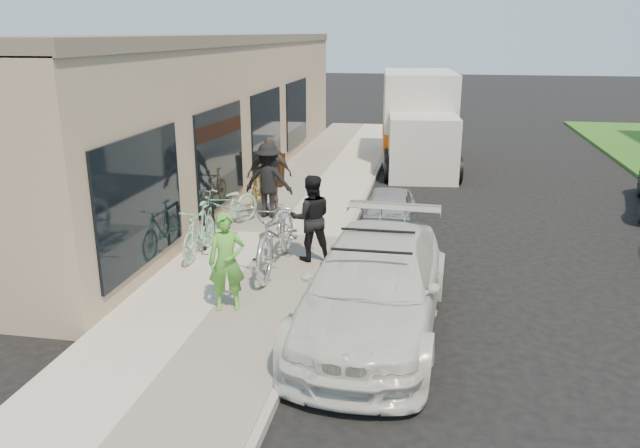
{
  "coord_description": "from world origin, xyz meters",
  "views": [
    {
      "loc": [
        1.28,
        -9.36,
        4.29
      ],
      "look_at": [
        -0.62,
        0.97,
        1.05
      ],
      "focal_mm": 35.0,
      "sensor_mm": 36.0,
      "label": 1
    }
  ],
  "objects_px": {
    "sedan_silver": "(388,212)",
    "bystander_a": "(269,180)",
    "moving_truck": "(418,124)",
    "cruiser_bike_a": "(199,230)",
    "tandem_bike": "(277,232)",
    "sedan_white": "(374,286)",
    "cruiser_bike_b": "(225,206)",
    "man_standing": "(311,218)",
    "sandwich_board": "(273,170)",
    "bike_rack": "(209,222)",
    "cruiser_bike_c": "(259,189)",
    "bystander_b": "(270,175)",
    "woman_rider": "(227,262)"
  },
  "relations": [
    {
      "from": "moving_truck",
      "to": "bystander_a",
      "type": "xyz_separation_m",
      "value": [
        -3.16,
        -7.69,
        -0.32
      ]
    },
    {
      "from": "sandwich_board",
      "to": "bystander_b",
      "type": "bearing_deg",
      "value": -72.58
    },
    {
      "from": "cruiser_bike_a",
      "to": "cruiser_bike_b",
      "type": "bearing_deg",
      "value": 92.29
    },
    {
      "from": "sandwich_board",
      "to": "sedan_white",
      "type": "height_order",
      "value": "sedan_white"
    },
    {
      "from": "moving_truck",
      "to": "cruiser_bike_a",
      "type": "relative_size",
      "value": 3.79
    },
    {
      "from": "cruiser_bike_b",
      "to": "bystander_b",
      "type": "relative_size",
      "value": 1.04
    },
    {
      "from": "moving_truck",
      "to": "bystander_a",
      "type": "distance_m",
      "value": 8.32
    },
    {
      "from": "cruiser_bike_b",
      "to": "cruiser_bike_c",
      "type": "distance_m",
      "value": 1.77
    },
    {
      "from": "moving_truck",
      "to": "bystander_b",
      "type": "height_order",
      "value": "moving_truck"
    },
    {
      "from": "sedan_silver",
      "to": "tandem_bike",
      "type": "bearing_deg",
      "value": -122.9
    },
    {
      "from": "bystander_b",
      "to": "cruiser_bike_a",
      "type": "bearing_deg",
      "value": -125.74
    },
    {
      "from": "sandwich_board",
      "to": "man_standing",
      "type": "height_order",
      "value": "man_standing"
    },
    {
      "from": "sandwich_board",
      "to": "sedan_white",
      "type": "relative_size",
      "value": 0.18
    },
    {
      "from": "man_standing",
      "to": "sandwich_board",
      "type": "bearing_deg",
      "value": -85.24
    },
    {
      "from": "bike_rack",
      "to": "moving_truck",
      "type": "bearing_deg",
      "value": 69.09
    },
    {
      "from": "sandwich_board",
      "to": "cruiser_bike_c",
      "type": "distance_m",
      "value": 2.14
    },
    {
      "from": "cruiser_bike_c",
      "to": "bystander_a",
      "type": "relative_size",
      "value": 0.86
    },
    {
      "from": "sedan_silver",
      "to": "tandem_bike",
      "type": "distance_m",
      "value": 3.37
    },
    {
      "from": "cruiser_bike_b",
      "to": "cruiser_bike_c",
      "type": "xyz_separation_m",
      "value": [
        0.26,
        1.75,
        -0.05
      ]
    },
    {
      "from": "cruiser_bike_c",
      "to": "bystander_b",
      "type": "relative_size",
      "value": 0.82
    },
    {
      "from": "sedan_white",
      "to": "cruiser_bike_b",
      "type": "distance_m",
      "value": 5.49
    },
    {
      "from": "bystander_a",
      "to": "cruiser_bike_b",
      "type": "bearing_deg",
      "value": 56.63
    },
    {
      "from": "tandem_bike",
      "to": "cruiser_bike_c",
      "type": "height_order",
      "value": "tandem_bike"
    },
    {
      "from": "sedan_white",
      "to": "tandem_bike",
      "type": "xyz_separation_m",
      "value": [
        -1.95,
        1.9,
        0.13
      ]
    },
    {
      "from": "sedan_white",
      "to": "cruiser_bike_c",
      "type": "height_order",
      "value": "sedan_white"
    },
    {
      "from": "cruiser_bike_b",
      "to": "man_standing",
      "type": "bearing_deg",
      "value": -6.67
    },
    {
      "from": "sedan_white",
      "to": "woman_rider",
      "type": "height_order",
      "value": "woman_rider"
    },
    {
      "from": "sedan_silver",
      "to": "bystander_a",
      "type": "relative_size",
      "value": 1.67
    },
    {
      "from": "moving_truck",
      "to": "man_standing",
      "type": "relative_size",
      "value": 3.86
    },
    {
      "from": "cruiser_bike_c",
      "to": "moving_truck",
      "type": "bearing_deg",
      "value": 60.98
    },
    {
      "from": "sedan_white",
      "to": "sedan_silver",
      "type": "bearing_deg",
      "value": 94.73
    },
    {
      "from": "woman_rider",
      "to": "cruiser_bike_c",
      "type": "relative_size",
      "value": 1.04
    },
    {
      "from": "cruiser_bike_a",
      "to": "bystander_b",
      "type": "bearing_deg",
      "value": 79.5
    },
    {
      "from": "tandem_bike",
      "to": "cruiser_bike_c",
      "type": "distance_m",
      "value": 4.2
    },
    {
      "from": "sedan_silver",
      "to": "bystander_a",
      "type": "distance_m",
      "value": 2.87
    },
    {
      "from": "moving_truck",
      "to": "tandem_bike",
      "type": "distance_m",
      "value": 11.08
    },
    {
      "from": "cruiser_bike_b",
      "to": "sedan_white",
      "type": "bearing_deg",
      "value": -18.2
    },
    {
      "from": "sedan_silver",
      "to": "bystander_a",
      "type": "xyz_separation_m",
      "value": [
        -2.81,
        0.34,
        0.53
      ]
    },
    {
      "from": "bike_rack",
      "to": "cruiser_bike_a",
      "type": "bearing_deg",
      "value": -88.92
    },
    {
      "from": "sedan_white",
      "to": "cruiser_bike_a",
      "type": "distance_m",
      "value": 4.23
    },
    {
      "from": "cruiser_bike_b",
      "to": "bystander_a",
      "type": "xyz_separation_m",
      "value": [
        0.72,
        0.99,
        0.37
      ]
    },
    {
      "from": "sandwich_board",
      "to": "sedan_silver",
      "type": "bearing_deg",
      "value": -38.52
    },
    {
      "from": "bike_rack",
      "to": "moving_truck",
      "type": "relative_size",
      "value": 0.13
    },
    {
      "from": "tandem_bike",
      "to": "bystander_b",
      "type": "bearing_deg",
      "value": 105.97
    },
    {
      "from": "bike_rack",
      "to": "sedan_silver",
      "type": "bearing_deg",
      "value": 29.1
    },
    {
      "from": "tandem_bike",
      "to": "woman_rider",
      "type": "height_order",
      "value": "woman_rider"
    },
    {
      "from": "cruiser_bike_b",
      "to": "bike_rack",
      "type": "bearing_deg",
      "value": -56.67
    },
    {
      "from": "moving_truck",
      "to": "woman_rider",
      "type": "relative_size",
      "value": 4.08
    },
    {
      "from": "cruiser_bike_c",
      "to": "sedan_silver",
      "type": "bearing_deg",
      "value": -20.03
    },
    {
      "from": "cruiser_bike_a",
      "to": "bystander_a",
      "type": "bearing_deg",
      "value": 76.8
    }
  ]
}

